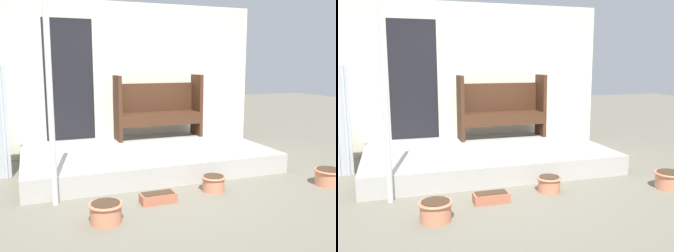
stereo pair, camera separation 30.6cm
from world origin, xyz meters
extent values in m
plane|color=#706B5B|center=(0.00, 0.00, 0.00)|extent=(24.00, 24.00, 0.00)
cube|color=#B2AFA8|center=(0.11, 1.08, 0.14)|extent=(3.60, 2.15, 0.28)
cube|color=beige|center=(0.11, 2.18, 1.30)|extent=(4.80, 0.06, 2.60)
cube|color=black|center=(-0.88, 2.14, 1.29)|extent=(0.80, 0.02, 2.00)
cylinder|color=silver|center=(-1.87, 1.14, 0.77)|extent=(0.04, 0.04, 1.54)
cylinder|color=silver|center=(-1.32, -0.09, 1.08)|extent=(0.07, 0.07, 2.17)
cube|color=#422616|center=(-0.15, 1.78, 0.82)|extent=(0.06, 0.40, 1.09)
cube|color=#422616|center=(1.30, 1.79, 0.82)|extent=(0.06, 0.40, 1.09)
cube|color=#422616|center=(0.58, 1.79, 0.70)|extent=(1.40, 0.42, 0.04)
cube|color=#422616|center=(0.58, 1.60, 0.60)|extent=(1.39, 0.05, 0.16)
cube|color=#422616|center=(0.57, 1.97, 0.97)|extent=(1.39, 0.06, 0.50)
cylinder|color=tan|center=(-0.88, -0.77, 0.10)|extent=(0.31, 0.31, 0.20)
torus|color=tan|center=(-0.88, -0.77, 0.19)|extent=(0.35, 0.35, 0.02)
cylinder|color=#422D1E|center=(-0.88, -0.77, 0.20)|extent=(0.29, 0.29, 0.01)
cylinder|color=tan|center=(0.56, -0.31, 0.09)|extent=(0.27, 0.27, 0.19)
torus|color=tan|center=(0.56, -0.31, 0.18)|extent=(0.31, 0.31, 0.02)
cylinder|color=#422D1E|center=(0.56, -0.31, 0.19)|extent=(0.25, 0.25, 0.01)
cylinder|color=tan|center=(2.07, -0.64, 0.10)|extent=(0.34, 0.34, 0.21)
torus|color=tan|center=(2.07, -0.64, 0.19)|extent=(0.38, 0.38, 0.02)
cylinder|color=#422D1E|center=(2.07, -0.64, 0.21)|extent=(0.31, 0.31, 0.01)
cube|color=#B76647|center=(-0.22, -0.45, 0.06)|extent=(0.41, 0.18, 0.11)
cube|color=#422D1E|center=(-0.22, -0.45, 0.11)|extent=(0.36, 0.15, 0.01)
camera|label=1|loc=(-1.54, -4.28, 1.57)|focal=40.00mm
camera|label=2|loc=(-1.25, -4.38, 1.57)|focal=40.00mm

